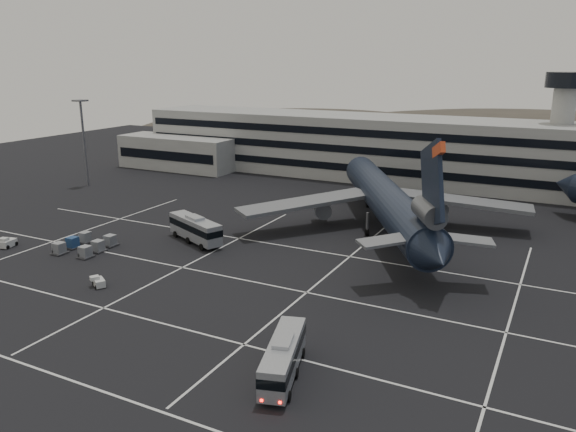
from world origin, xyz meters
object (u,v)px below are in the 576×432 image
object	(u,v)px
trijet_main	(387,200)
bus_near	(283,356)
tug_a	(8,243)
uld_cluster	(85,245)
bus_far	(195,228)

from	to	relation	value
trijet_main	bus_near	xyz separation A→B (m)	(4.99, -44.28, -3.31)
tug_a	uld_cluster	size ratio (longest dim) A/B	0.32
trijet_main	uld_cluster	size ratio (longest dim) A/B	6.57
trijet_main	bus_near	world-z (taller)	trijet_main
trijet_main	uld_cluster	bearing A→B (deg)	-171.71
bus_near	uld_cluster	size ratio (longest dim) A/B	1.29
bus_near	trijet_main	bearing A→B (deg)	79.98
bus_near	tug_a	size ratio (longest dim) A/B	3.96
bus_near	uld_cluster	distance (m)	43.92
trijet_main	bus_far	size ratio (longest dim) A/B	4.62
trijet_main	bus_far	xyz separation A→B (m)	(-23.75, -17.49, -3.07)
bus_near	bus_far	distance (m)	39.30
bus_near	bus_far	xyz separation A→B (m)	(-28.75, 26.80, 0.24)
bus_far	uld_cluster	bearing A→B (deg)	154.82
bus_far	trijet_main	bearing A→B (deg)	-29.37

